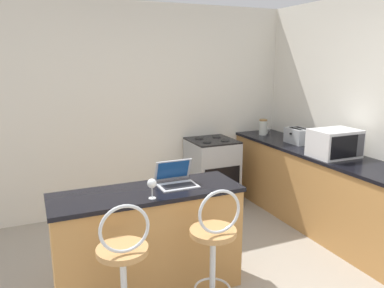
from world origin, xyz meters
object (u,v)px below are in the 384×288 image
microwave (335,143)px  stove_range (212,173)px  laptop (176,179)px  wine_glass_tall (152,184)px  bar_stool_far (214,258)px  toaster (298,136)px  mug_white (265,130)px  bar_stool_near (124,279)px  storage_jar (263,127)px

microwave → stove_range: (-0.81, 1.29, -0.60)m
laptop → wine_glass_tall: (-0.28, -0.23, 0.06)m
bar_stool_far → stove_range: size_ratio=1.17×
toaster → mug_white: toaster is taller
bar_stool_far → wine_glass_tall: bearing=134.8°
bar_stool_near → stove_range: bearing=50.9°
mug_white → wine_glass_tall: bearing=-141.3°
stove_range → mug_white: bearing=5.6°
laptop → wine_glass_tall: 0.36m
bar_stool_far → toaster: 2.43m
toaster → wine_glass_tall: toaster is taller
laptop → mug_white: 2.49m
wine_glass_tall → mug_white: (2.22, 1.78, -0.07)m
bar_stool_far → microwave: 2.04m
toaster → bar_stool_near: bearing=-150.6°
toaster → stove_range: (-0.89, 0.61, -0.54)m
toaster → wine_glass_tall: bearing=-154.1°
toaster → wine_glass_tall: 2.49m
storage_jar → mug_white: size_ratio=2.08×
bar_stool_far → stove_range: bearing=63.9°
wine_glass_tall → microwave: bearing=10.7°
bar_stool_far → laptop: laptop is taller
storage_jar → mug_white: (0.09, 0.08, -0.06)m
bar_stool_far → storage_jar: size_ratio=4.89×
microwave → mug_white: size_ratio=4.73×
laptop → storage_jar: bearing=38.5°
microwave → wine_glass_tall: 2.20m
bar_stool_near → wine_glass_tall: 0.69m
microwave → toaster: (0.07, 0.68, -0.05)m
microwave → storage_jar: 1.30m
bar_stool_near → laptop: laptop is taller
stove_range → bar_stool_far: bearing=-116.1°
laptop → storage_jar: size_ratio=1.46×
wine_glass_tall → storage_jar: 2.73m
laptop → bar_stool_far: bearing=-83.1°
bar_stool_near → stove_range: (1.67, 2.05, -0.06)m
bar_stool_near → storage_jar: 3.24m
bar_stool_near → mug_white: size_ratio=10.17×
bar_stool_near → microwave: bearing=17.0°
mug_white → bar_stool_far: bearing=-131.3°
stove_range → mug_white: size_ratio=8.71×
stove_range → storage_jar: bearing=0.7°
bar_stool_near → storage_jar: storage_jar is taller
bar_stool_near → laptop: (0.59, 0.58, 0.44)m
bar_stool_near → toaster: 2.97m
microwave → storage_jar: size_ratio=2.27×
bar_stool_far → laptop: bearing=96.9°
storage_jar → stove_range: bearing=-179.3°
toaster → storage_jar: (-0.10, 0.62, 0.02)m
bar_stool_near → microwave: microwave is taller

